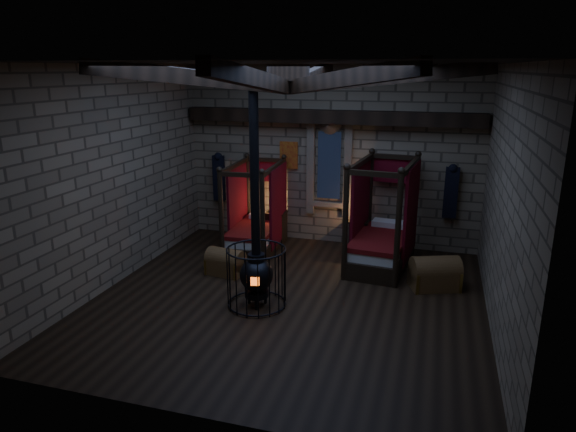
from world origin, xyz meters
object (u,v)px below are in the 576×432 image
(trunk_left, at_px, (226,263))
(stove, at_px, (256,272))
(bed_right, at_px, (382,240))
(bed_left, at_px, (256,229))
(trunk_right, at_px, (435,274))

(trunk_left, distance_m, stove, 1.69)
(bed_right, relative_size, trunk_left, 2.74)
(bed_left, distance_m, trunk_left, 1.61)
(stove, bearing_deg, trunk_right, 14.35)
(bed_left, height_order, stove, stove)
(trunk_left, relative_size, stove, 0.20)
(bed_left, height_order, bed_right, bed_right)
(trunk_left, xyz_separation_m, stove, (1.12, -1.21, 0.40))
(bed_left, relative_size, trunk_left, 2.46)
(stove, bearing_deg, bed_right, 39.92)
(trunk_right, bearing_deg, bed_right, 118.22)
(bed_left, xyz_separation_m, bed_right, (2.93, -0.12, 0.06))
(bed_right, bearing_deg, trunk_left, -148.44)
(stove, bearing_deg, bed_left, 95.50)
(bed_left, distance_m, trunk_right, 4.22)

